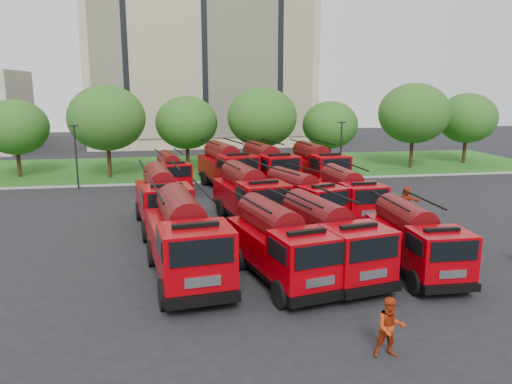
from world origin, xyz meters
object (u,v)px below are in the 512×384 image
at_px(fire_truck_0, 185,238).
at_px(fire_truck_2, 328,238).
at_px(fire_truck_3, 415,239).
at_px(firefighter_2, 455,256).
at_px(firefighter_0, 456,277).
at_px(firefighter_4, 181,251).
at_px(fire_truck_10, 266,166).
at_px(fire_truck_7, 348,194).
at_px(fire_truck_1, 280,244).
at_px(firefighter_5, 405,216).
at_px(fire_truck_11, 316,166).
at_px(fire_truck_6, 301,197).
at_px(fire_truck_9, 227,166).
at_px(fire_truck_8, 171,172).
at_px(firefighter_1, 389,356).
at_px(fire_truck_5, 249,195).
at_px(fire_truck_4, 162,198).

xyz_separation_m(fire_truck_0, fire_truck_2, (6.13, -0.44, -0.17)).
relative_size(fire_truck_0, fire_truck_3, 1.23).
bearing_deg(firefighter_2, fire_truck_3, 131.82).
xyz_separation_m(firefighter_0, firefighter_4, (-11.62, 5.60, 0.00)).
bearing_deg(fire_truck_10, fire_truck_7, -83.77).
relative_size(fire_truck_7, firefighter_0, 3.94).
height_order(fire_truck_1, firefighter_5, fire_truck_1).
height_order(fire_truck_0, fire_truck_11, fire_truck_0).
xyz_separation_m(firefighter_0, firefighter_5, (2.56, 10.05, 0.00)).
bearing_deg(fire_truck_11, fire_truck_2, -111.91).
relative_size(fire_truck_0, fire_truck_6, 1.15).
height_order(fire_truck_9, fire_truck_11, fire_truck_9).
bearing_deg(fire_truck_11, fire_truck_6, -118.15).
height_order(fire_truck_2, firefighter_0, fire_truck_2).
xyz_separation_m(fire_truck_11, firefighter_4, (-11.29, -14.61, -1.75)).
distance_m(fire_truck_0, firefighter_5, 16.35).
distance_m(fire_truck_2, firefighter_5, 11.81).
bearing_deg(fire_truck_8, fire_truck_2, -80.57).
xyz_separation_m(fire_truck_10, fire_truck_11, (4.11, -0.19, -0.02)).
xyz_separation_m(fire_truck_3, fire_truck_6, (-2.80, 8.96, 0.02)).
relative_size(fire_truck_6, firefighter_1, 3.68).
xyz_separation_m(firefighter_0, firefighter_1, (-5.57, -5.57, 0.00)).
bearing_deg(fire_truck_9, fire_truck_5, -101.48).
distance_m(fire_truck_3, fire_truck_9, 20.64).
relative_size(fire_truck_8, firefighter_4, 4.51).
bearing_deg(fire_truck_4, fire_truck_0, -89.98).
bearing_deg(firefighter_5, fire_truck_8, -8.94).
xyz_separation_m(fire_truck_6, firefighter_0, (4.31, -9.93, -1.52)).
relative_size(fire_truck_0, fire_truck_8, 1.22).
distance_m(fire_truck_5, fire_truck_6, 3.16).
xyz_separation_m(fire_truck_5, firefighter_0, (7.45, -10.27, -1.71)).
bearing_deg(firefighter_1, fire_truck_4, 119.03).
distance_m(fire_truck_2, fire_truck_3, 3.85).
xyz_separation_m(fire_truck_10, firefighter_4, (-7.17, -14.80, -1.77)).
distance_m(fire_truck_8, firefighter_0, 24.03).
bearing_deg(firefighter_0, fire_truck_4, 109.39).
relative_size(fire_truck_10, fire_truck_11, 1.03).
distance_m(fire_truck_1, fire_truck_9, 19.64).
distance_m(fire_truck_0, fire_truck_2, 6.15).
height_order(fire_truck_4, firefighter_1, fire_truck_4).
relative_size(fire_truck_3, fire_truck_11, 0.83).
xyz_separation_m(fire_truck_0, fire_truck_1, (3.91, -0.83, -0.18)).
relative_size(fire_truck_2, firefighter_4, 5.04).
relative_size(fire_truck_0, fire_truck_7, 1.19).
bearing_deg(fire_truck_9, firefighter_5, -58.69).
height_order(fire_truck_1, fire_truck_2, fire_truck_2).
bearing_deg(fire_truck_5, fire_truck_7, -10.22).
xyz_separation_m(fire_truck_0, firefighter_0, (11.47, -1.85, -1.79)).
height_order(fire_truck_6, fire_truck_11, fire_truck_11).
distance_m(fire_truck_0, firefighter_0, 11.76).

